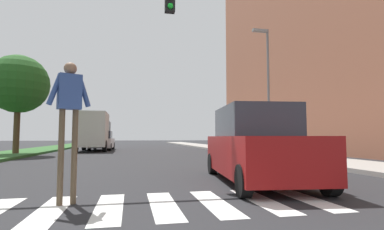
{
  "coord_description": "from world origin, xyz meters",
  "views": [
    {
      "loc": [
        -0.13,
        1.71,
        1.17
      ],
      "look_at": [
        3.6,
        19.55,
        2.52
      ],
      "focal_mm": 27.61,
      "sensor_mm": 36.0,
      "label": 1
    }
  ],
  "objects": [
    {
      "name": "ground_plane",
      "position": [
        0.0,
        30.0,
        0.0
      ],
      "size": [
        140.0,
        140.0,
        0.0
      ],
      "primitive_type": "plane",
      "color": "#262628"
    },
    {
      "name": "tree_far",
      "position": [
        -7.1,
        22.02,
        4.48
      ],
      "size": [
        3.67,
        3.67,
        6.19
      ],
      "color": "#4C3823",
      "rests_on": "median_strip"
    },
    {
      "name": "median_strip",
      "position": [
        -7.52,
        28.0,
        0.07
      ],
      "size": [
        3.29,
        64.0,
        0.15
      ],
      "primitive_type": "cube",
      "color": "#2D5B28",
      "rests_on": "ground_plane"
    },
    {
      "name": "street_lamp_right",
      "position": [
        7.82,
        17.84,
        4.59
      ],
      "size": [
        1.02,
        0.24,
        7.5
      ],
      "color": "slate",
      "rests_on": "sidewalk_right"
    },
    {
      "name": "pedestrian_performer",
      "position": [
        -1.19,
        7.22,
        1.66
      ],
      "size": [
        0.72,
        0.37,
        2.49
      ],
      "color": "brown",
      "rests_on": "ground_plane"
    },
    {
      "name": "apartment_block_right",
      "position": [
        17.73,
        22.0,
        10.32
      ],
      "size": [
        11.05,
        33.02,
        20.65
      ],
      "primitive_type": "cube",
      "color": "#A36047",
      "rests_on": "ground_plane"
    },
    {
      "name": "sedan_midblock",
      "position": [
        -2.56,
        29.06,
        0.78
      ],
      "size": [
        1.98,
        4.27,
        1.69
      ],
      "color": "silver",
      "rests_on": "ground_plane"
    },
    {
      "name": "sidewalk_right",
      "position": [
        8.41,
        28.0,
        0.07
      ],
      "size": [
        3.0,
        64.0,
        0.15
      ],
      "primitive_type": "cube",
      "color": "#9E9991",
      "rests_on": "ground_plane"
    },
    {
      "name": "crosswalk",
      "position": [
        0.0,
        6.85,
        0.0
      ],
      "size": [
        6.75,
        2.2,
        0.01
      ],
      "color": "silver",
      "rests_on": "ground_plane"
    },
    {
      "name": "suv_crossing",
      "position": [
        3.1,
        8.93,
        0.93
      ],
      "size": [
        2.43,
        4.78,
        1.97
      ],
      "color": "maroon",
      "rests_on": "ground_plane"
    },
    {
      "name": "truck_box_delivery",
      "position": [
        -3.11,
        27.36,
        1.63
      ],
      "size": [
        2.4,
        6.2,
        3.1
      ],
      "color": "#474C51",
      "rests_on": "ground_plane"
    }
  ]
}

